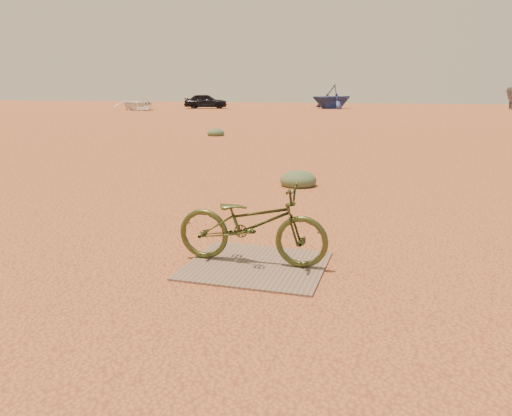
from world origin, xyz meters
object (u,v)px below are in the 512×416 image
(plywood_board, at_px, (256,265))
(boat_far_left, at_px, (332,96))
(car, at_px, (206,101))
(bicycle, at_px, (252,224))
(boat_near_left, at_px, (138,104))

(plywood_board, height_order, boat_far_left, boat_far_left)
(car, height_order, boat_far_left, boat_far_left)
(boat_far_left, bearing_deg, plywood_board, -37.99)
(boat_far_left, bearing_deg, bicycle, -38.07)
(plywood_board, bearing_deg, boat_near_left, 121.20)
(bicycle, bearing_deg, boat_far_left, 6.12)
(car, relative_size, boat_near_left, 0.77)
(boat_near_left, bearing_deg, boat_far_left, -15.56)
(plywood_board, xyz_separation_m, boat_near_left, (-20.82, 34.37, 0.51))
(bicycle, xyz_separation_m, boat_far_left, (-5.15, 41.81, 0.65))
(bicycle, bearing_deg, car, 21.83)
(car, height_order, boat_near_left, car)
(bicycle, distance_m, boat_near_left, 40.10)
(boat_near_left, bearing_deg, plywood_board, -100.02)
(car, relative_size, boat_far_left, 0.94)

